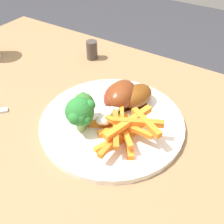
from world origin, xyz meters
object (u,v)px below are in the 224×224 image
at_px(dining_table, 115,180).
at_px(chicken_drumstick_far, 121,96).
at_px(broccoli_floret_middle, 84,105).
at_px(pepper_shaker, 92,50).
at_px(carrot_fries_pile, 125,128).
at_px(chicken_drumstick_extra, 116,97).
at_px(dinner_plate, 112,122).
at_px(chicken_drumstick_near, 135,97).
at_px(broccoli_floret_front, 80,113).

bearing_deg(dining_table, chicken_drumstick_far, 116.02).
relative_size(broccoli_floret_middle, pepper_shaker, 1.25).
relative_size(carrot_fries_pile, chicken_drumstick_far, 1.11).
bearing_deg(broccoli_floret_middle, dining_table, -10.11).
distance_m(carrot_fries_pile, chicken_drumstick_extra, 0.09).
height_order(dinner_plate, chicken_drumstick_far, chicken_drumstick_far).
xyz_separation_m(chicken_drumstick_far, chicken_drumstick_extra, (-0.01, -0.01, -0.00)).
bearing_deg(chicken_drumstick_far, carrot_fries_pile, -54.22).
xyz_separation_m(dinner_plate, broccoli_floret_middle, (-0.04, -0.03, 0.05)).
bearing_deg(chicken_drumstick_near, broccoli_floret_middle, -121.21).
height_order(carrot_fries_pile, pepper_shaker, carrot_fries_pile).
bearing_deg(broccoli_floret_front, chicken_drumstick_near, 68.33).
bearing_deg(broccoli_floret_middle, pepper_shaker, 122.96).
height_order(broccoli_floret_front, chicken_drumstick_far, broccoli_floret_front).
bearing_deg(chicken_drumstick_near, carrot_fries_pile, -72.05).
bearing_deg(pepper_shaker, broccoli_floret_front, -57.97).
height_order(carrot_fries_pile, chicken_drumstick_near, carrot_fries_pile).
height_order(dining_table, pepper_shaker, pepper_shaker).
height_order(broccoli_floret_middle, carrot_fries_pile, broccoli_floret_middle).
distance_m(dining_table, pepper_shaker, 0.35).
bearing_deg(dining_table, chicken_drumstick_near, 100.97).
distance_m(broccoli_floret_middle, carrot_fries_pile, 0.09).
height_order(dinner_plate, carrot_fries_pile, carrot_fries_pile).
relative_size(broccoli_floret_front, chicken_drumstick_near, 0.55).
xyz_separation_m(dining_table, broccoli_floret_middle, (-0.08, 0.01, 0.16)).
distance_m(broccoli_floret_middle, chicken_drumstick_far, 0.09).
distance_m(broccoli_floret_front, chicken_drumstick_extra, 0.10).
bearing_deg(carrot_fries_pile, chicken_drumstick_far, 125.78).
bearing_deg(dining_table, broccoli_floret_front, -171.53).
bearing_deg(pepper_shaker, chicken_drumstick_near, -32.16).
height_order(broccoli_floret_middle, chicken_drumstick_far, broccoli_floret_middle).
distance_m(carrot_fries_pile, chicken_drumstick_far, 0.09).
distance_m(chicken_drumstick_near, pepper_shaker, 0.24).
height_order(chicken_drumstick_near, chicken_drumstick_extra, chicken_drumstick_extra).
height_order(broccoli_floret_front, carrot_fries_pile, broccoli_floret_front).
relative_size(carrot_fries_pile, pepper_shaker, 2.99).
distance_m(dinner_plate, chicken_drumstick_extra, 0.05).
distance_m(dinner_plate, broccoli_floret_front, 0.08).
bearing_deg(pepper_shaker, broccoli_floret_middle, -57.04).
relative_size(chicken_drumstick_far, pepper_shaker, 2.70).
relative_size(dining_table, chicken_drumstick_far, 9.10).
distance_m(dining_table, chicken_drumstick_far, 0.18).
distance_m(chicken_drumstick_near, chicken_drumstick_far, 0.03).
bearing_deg(broccoli_floret_middle, dinner_plate, 35.48).
distance_m(broccoli_floret_middle, chicken_drumstick_near, 0.11).
xyz_separation_m(chicken_drumstick_far, pepper_shaker, (-0.18, 0.14, -0.01)).
height_order(dinner_plate, chicken_drumstick_extra, chicken_drumstick_extra).
bearing_deg(pepper_shaker, carrot_fries_pile, -43.30).
bearing_deg(pepper_shaker, chicken_drumstick_far, -38.95).
bearing_deg(pepper_shaker, dining_table, -46.65).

